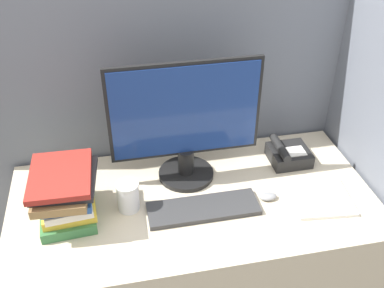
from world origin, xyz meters
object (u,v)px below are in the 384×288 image
at_px(coffee_cup, 128,196).
at_px(desk_telephone, 288,154).
at_px(monitor, 187,124).
at_px(keyboard, 203,209).
at_px(book_stack, 65,194).
at_px(mouse, 268,197).

relative_size(coffee_cup, desk_telephone, 0.69).
relative_size(monitor, desk_telephone, 3.42).
bearing_deg(coffee_cup, keyboard, -14.24).
height_order(book_stack, desk_telephone, book_stack).
bearing_deg(keyboard, mouse, 2.90).
bearing_deg(monitor, book_stack, -161.86).
bearing_deg(book_stack, mouse, -4.17).
bearing_deg(desk_telephone, keyboard, -151.47).
xyz_separation_m(monitor, coffee_cup, (-0.26, -0.16, -0.20)).
height_order(coffee_cup, desk_telephone, coffee_cup).
distance_m(monitor, book_stack, 0.54).
bearing_deg(coffee_cup, monitor, 31.31).
xyz_separation_m(monitor, mouse, (0.29, -0.22, -0.25)).
bearing_deg(desk_telephone, mouse, -127.03).
relative_size(keyboard, desk_telephone, 2.43).
bearing_deg(keyboard, monitor, 94.91).
xyz_separation_m(mouse, desk_telephone, (0.17, 0.23, 0.02)).
distance_m(keyboard, desk_telephone, 0.51).
relative_size(keyboard, mouse, 6.20).
height_order(monitor, mouse, monitor).
distance_m(keyboard, mouse, 0.27).
height_order(keyboard, coffee_cup, coffee_cup).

